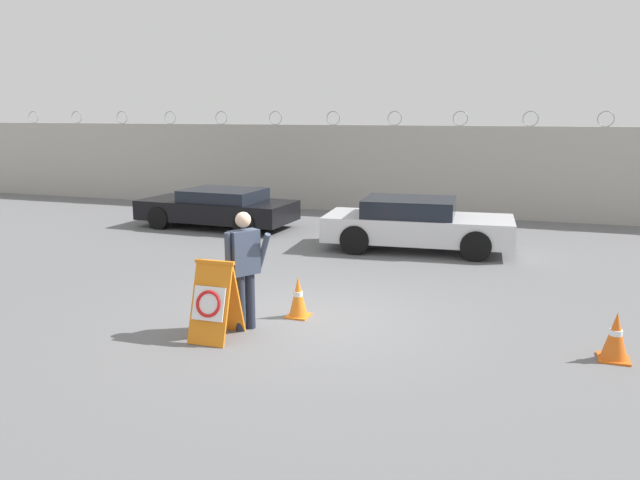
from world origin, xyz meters
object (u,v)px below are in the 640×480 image
Objects in this scene: barricade_sign at (215,300)px; traffic_cone_mid at (615,336)px; traffic_cone_near at (298,297)px; parked_car_rear_sedan at (416,224)px; security_guard at (244,264)px; parked_car_front_coupe at (218,207)px.

barricade_sign is 5.55m from traffic_cone_mid.
traffic_cone_near is at bearing 57.95° from barricade_sign.
parked_car_rear_sedan reaches higher than traffic_cone_near.
security_guard is at bearing -174.41° from traffic_cone_mid.
parked_car_front_coupe is (-9.70, 7.11, 0.25)m from traffic_cone_mid.
parked_car_rear_sedan reaches higher than parked_car_front_coupe.
security_guard is (0.25, 0.50, 0.44)m from barricade_sign.
parked_car_rear_sedan is (-3.77, 5.93, 0.31)m from traffic_cone_mid.
barricade_sign is at bearing -175.00° from security_guard.
parked_car_front_coupe is 6.05m from parked_car_rear_sedan.
barricade_sign is at bearing -169.54° from traffic_cone_mid.
traffic_cone_near is 8.48m from parked_car_front_coupe.
parked_car_front_coupe reaches higher than traffic_cone_mid.
security_guard is 2.74× the size of traffic_cone_mid.
security_guard reaches higher than traffic_cone_near.
parked_car_rear_sedan is at bearing 75.75° from barricade_sign.
barricade_sign is 0.71m from security_guard.
barricade_sign is 0.26× the size of parked_car_front_coupe.
parked_car_front_coupe is at bearing 164.36° from parked_car_rear_sedan.
traffic_cone_near is 5.70m from parked_car_rear_sedan.
parked_car_rear_sedan is (1.68, 6.94, 0.05)m from barricade_sign.
security_guard reaches higher than traffic_cone_mid.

